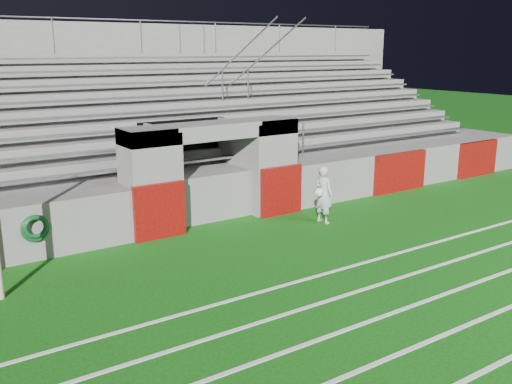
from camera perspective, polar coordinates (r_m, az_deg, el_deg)
ground at (r=12.46m, az=3.91°, el=-6.72°), size 90.00×90.00×0.00m
field_markings at (r=9.42m, az=23.64°, el=-15.17°), size 28.00×8.09×0.01m
stadium_structure at (r=18.80m, az=-11.16°, el=4.89°), size 26.00×8.48×5.42m
goalkeeper_with_ball at (r=14.88m, az=6.77°, el=-0.22°), size 0.60×0.59×1.52m
hose_coil at (r=12.88m, az=-21.19°, el=-3.37°), size 0.60×0.15×0.60m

